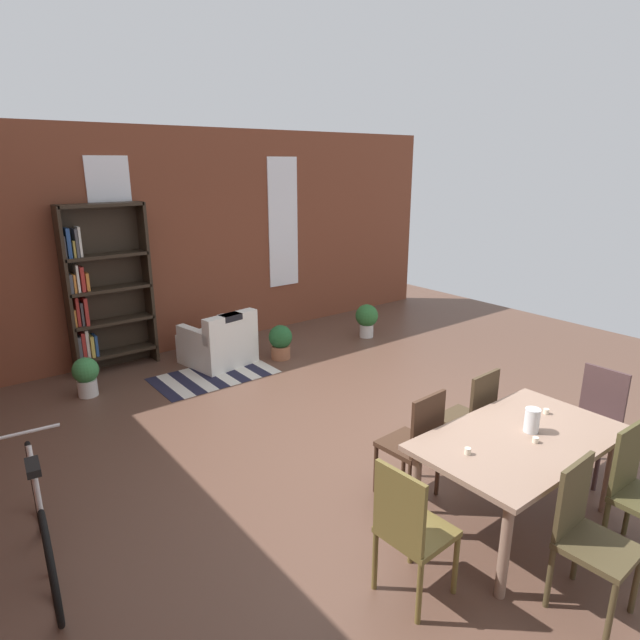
{
  "coord_description": "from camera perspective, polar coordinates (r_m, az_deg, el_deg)",
  "views": [
    {
      "loc": [
        -3.51,
        -3.07,
        2.67
      ],
      "look_at": [
        -0.06,
        1.34,
        1.0
      ],
      "focal_mm": 29.94,
      "sensor_mm": 36.0,
      "label": 1
    }
  ],
  "objects": [
    {
      "name": "tealight_candle_1",
      "position": [
        4.66,
        23.03,
        -8.98
      ],
      "size": [
        0.04,
        0.04,
        0.04
      ],
      "primitive_type": "cylinder",
      "color": "silver",
      "rests_on": "dining_table"
    },
    {
      "name": "back_wall_brick",
      "position": [
        8.11,
        -12.12,
        8.42
      ],
      "size": [
        8.62,
        0.12,
        3.13
      ],
      "primitive_type": "cube",
      "color": "brown",
      "rests_on": "ground"
    },
    {
      "name": "bookshelf_tall",
      "position": [
        7.43,
        -22.28,
        2.99
      ],
      "size": [
        1.06,
        0.28,
        2.17
      ],
      "color": "#2D2319",
      "rests_on": "ground"
    },
    {
      "name": "potted_plant_corner",
      "position": [
        7.48,
        -4.24,
        -2.26
      ],
      "size": [
        0.33,
        0.33,
        0.48
      ],
      "color": "#9E6042",
      "rests_on": "ground"
    },
    {
      "name": "window_pane_1",
      "position": [
        8.7,
        -3.96,
        10.31
      ],
      "size": [
        0.55,
        0.02,
        2.04
      ],
      "primitive_type": "cube",
      "color": "white"
    },
    {
      "name": "bicycle_second",
      "position": [
        4.27,
        -27.6,
        -18.47
      ],
      "size": [
        0.44,
        1.67,
        0.89
      ],
      "color": "black",
      "rests_on": "ground"
    },
    {
      "name": "tealight_candle_0",
      "position": [
        4.19,
        22.04,
        -11.8
      ],
      "size": [
        0.04,
        0.04,
        0.04
      ],
      "primitive_type": "cylinder",
      "color": "silver",
      "rests_on": "dining_table"
    },
    {
      "name": "potted_plant_window",
      "position": [
        6.87,
        -23.73,
        -5.39
      ],
      "size": [
        0.3,
        0.3,
        0.47
      ],
      "color": "silver",
      "rests_on": "ground"
    },
    {
      "name": "dining_chair_far_left",
      "position": [
        4.45,
        10.15,
        -12.65
      ],
      "size": [
        0.42,
        0.42,
        0.95
      ],
      "color": "#3C261A",
      "rests_on": "ground"
    },
    {
      "name": "dining_chair_far_right",
      "position": [
        4.96,
        15.85,
        -9.85
      ],
      "size": [
        0.42,
        0.42,
        0.95
      ],
      "color": "#3F301F",
      "rests_on": "ground"
    },
    {
      "name": "armchair_white",
      "position": [
        7.42,
        -10.72,
        -2.51
      ],
      "size": [
        0.92,
        0.92,
        0.75
      ],
      "color": "white",
      "rests_on": "ground"
    },
    {
      "name": "striped_rug",
      "position": [
        7.09,
        -11.24,
        -5.81
      ],
      "size": [
        1.53,
        0.88,
        0.01
      ],
      "color": "#1E1E33",
      "rests_on": "ground"
    },
    {
      "name": "vase_on_table",
      "position": [
        4.3,
        21.71,
        -9.93
      ],
      "size": [
        0.11,
        0.11,
        0.18
      ],
      "primitive_type": "cylinder",
      "color": "silver",
      "rests_on": "dining_table"
    },
    {
      "name": "potted_plant_by_shelf",
      "position": [
        8.41,
        5.01,
        0.19
      ],
      "size": [
        0.36,
        0.36,
        0.53
      ],
      "color": "silver",
      "rests_on": "ground"
    },
    {
      "name": "dining_chair_head_left",
      "position": [
        3.55,
        9.58,
        -21.08
      ],
      "size": [
        0.42,
        0.42,
        0.95
      ],
      "color": "brown",
      "rests_on": "ground"
    },
    {
      "name": "ground_plane",
      "position": [
        5.37,
        9.67,
        -13.46
      ],
      "size": [
        10.67,
        10.67,
        0.0
      ],
      "primitive_type": "plane",
      "color": "brown"
    },
    {
      "name": "dining_chair_near_right",
      "position": [
        4.41,
        30.96,
        -15.27
      ],
      "size": [
        0.41,
        0.41,
        0.95
      ],
      "color": "#474123",
      "rests_on": "ground"
    },
    {
      "name": "window_pane_0",
      "position": [
        7.55,
        -21.14,
        8.29
      ],
      "size": [
        0.55,
        0.02,
        2.04
      ],
      "primitive_type": "cube",
      "color": "white"
    },
    {
      "name": "dining_chair_near_left",
      "position": [
        3.83,
        26.66,
        -19.68
      ],
      "size": [
        0.41,
        0.41,
        0.95
      ],
      "color": "#473C24",
      "rests_on": "ground"
    },
    {
      "name": "tealight_candle_2",
      "position": [
        3.89,
        15.5,
        -13.36
      ],
      "size": [
        0.04,
        0.04,
        0.05
      ],
      "primitive_type": "cylinder",
      "color": "silver",
      "rests_on": "dining_table"
    },
    {
      "name": "dining_table",
      "position": [
        4.29,
        20.62,
        -12.59
      ],
      "size": [
        1.6,
        0.94,
        0.74
      ],
      "color": "#8F705E",
      "rests_on": "ground"
    },
    {
      "name": "dining_chair_head_right",
      "position": [
        5.31,
        27.29,
        -9.35
      ],
      "size": [
        0.41,
        0.41,
        0.95
      ],
      "color": "#463030",
      "rests_on": "ground"
    }
  ]
}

